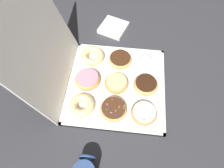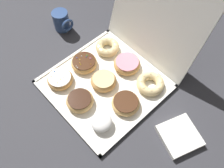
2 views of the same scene
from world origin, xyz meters
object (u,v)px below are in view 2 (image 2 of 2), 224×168
at_px(coffee_mug, 62,21).
at_px(pink_frosted_donut_7, 126,63).
at_px(glazed_ring_donut_4, 104,80).
at_px(cruller_donut_8, 150,84).
at_px(sprinkle_donut_0, 60,79).
at_px(sprinkle_donut_3, 84,63).
at_px(cruller_donut_6, 107,47).
at_px(donut_box, 105,85).
at_px(chocolate_frosted_donut_5, 126,103).
at_px(chocolate_frosted_donut_1, 80,101).
at_px(napkin_stack, 179,136).
at_px(powdered_filled_donut_2, 102,122).

bearing_deg(coffee_mug, pink_frosted_donut_7, 8.92).
relative_size(glazed_ring_donut_4, cruller_donut_8, 0.93).
distance_m(sprinkle_donut_0, pink_frosted_donut_7, 0.30).
distance_m(sprinkle_donut_3, cruller_donut_6, 0.14).
relative_size(donut_box, glazed_ring_donut_4, 4.02).
relative_size(chocolate_frosted_donut_5, cruller_donut_8, 0.97).
bearing_deg(donut_box, sprinkle_donut_0, -137.01).
bearing_deg(chocolate_frosted_donut_1, pink_frosted_donut_7, 91.45).
bearing_deg(pink_frosted_donut_7, chocolate_frosted_donut_1, -88.55).
xyz_separation_m(glazed_ring_donut_4, napkin_stack, (0.37, 0.05, -0.02)).
bearing_deg(sprinkle_donut_3, cruller_donut_8, 26.35).
relative_size(chocolate_frosted_donut_1, chocolate_frosted_donut_5, 0.97).
relative_size(sprinkle_donut_3, glazed_ring_donut_4, 1.05).
height_order(chocolate_frosted_donut_1, chocolate_frosted_donut_5, chocolate_frosted_donut_1).
distance_m(sprinkle_donut_3, chocolate_frosted_donut_5, 0.27).
relative_size(donut_box, chocolate_frosted_donut_5, 3.87).
bearing_deg(pink_frosted_donut_7, napkin_stack, -12.49).
distance_m(powdered_filled_donut_2, glazed_ring_donut_4, 0.19).
bearing_deg(glazed_ring_donut_4, chocolate_frosted_donut_5, -3.20).
distance_m(sprinkle_donut_3, coffee_mug, 0.27).
xyz_separation_m(sprinkle_donut_0, chocolate_frosted_donut_5, (0.27, 0.12, -0.00)).
relative_size(donut_box, chocolate_frosted_donut_1, 3.98).
bearing_deg(coffee_mug, glazed_ring_donut_4, -10.30).
relative_size(sprinkle_donut_0, coffee_mug, 1.12).
height_order(powdered_filled_donut_2, chocolate_frosted_donut_5, powdered_filled_donut_2).
xyz_separation_m(sprinkle_donut_0, coffee_mug, (-0.26, 0.20, 0.02)).
relative_size(powdered_filled_donut_2, glazed_ring_donut_4, 0.75).
bearing_deg(powdered_filled_donut_2, chocolate_frosted_donut_5, 88.63).
height_order(sprinkle_donut_0, powdered_filled_donut_2, powdered_filled_donut_2).
relative_size(sprinkle_donut_0, powdered_filled_donut_2, 1.33).
relative_size(donut_box, powdered_filled_donut_2, 5.34).
bearing_deg(sprinkle_donut_0, napkin_stack, 19.89).
height_order(chocolate_frosted_donut_5, pink_frosted_donut_7, pink_frosted_donut_7).
distance_m(chocolate_frosted_donut_5, cruller_donut_8, 0.14).
bearing_deg(cruller_donut_6, powdered_filled_donut_2, -45.73).
xyz_separation_m(chocolate_frosted_donut_5, coffee_mug, (-0.53, 0.08, 0.02)).
height_order(chocolate_frosted_donut_5, cruller_donut_8, cruller_donut_8).
xyz_separation_m(glazed_ring_donut_4, cruller_donut_8, (0.14, 0.13, -0.00)).
bearing_deg(pink_frosted_donut_7, sprinkle_donut_3, -134.03).
height_order(chocolate_frosted_donut_1, sprinkle_donut_3, same).
relative_size(sprinkle_donut_0, pink_frosted_donut_7, 0.93).
relative_size(powdered_filled_donut_2, napkin_stack, 0.61).
distance_m(glazed_ring_donut_4, napkin_stack, 0.37).
xyz_separation_m(sprinkle_donut_3, chocolate_frosted_donut_5, (0.27, -0.00, -0.00)).
distance_m(donut_box, pink_frosted_donut_7, 0.14).
height_order(chocolate_frosted_donut_1, pink_frosted_donut_7, pink_frosted_donut_7).
xyz_separation_m(sprinkle_donut_3, pink_frosted_donut_7, (0.13, 0.14, 0.00)).
distance_m(cruller_donut_6, coffee_mug, 0.27).
bearing_deg(sprinkle_donut_3, coffee_mug, 163.98).
bearing_deg(chocolate_frosted_donut_5, donut_box, 177.79).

